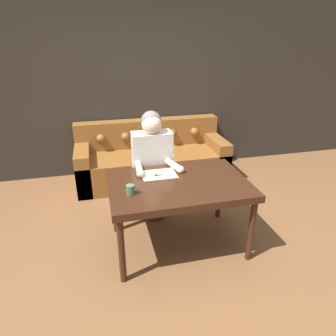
% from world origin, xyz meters
% --- Properties ---
extents(ground_plane, '(16.00, 16.00, 0.00)m').
position_xyz_m(ground_plane, '(0.00, 0.00, 0.00)').
color(ground_plane, brown).
extents(wall_back, '(8.00, 0.06, 2.60)m').
position_xyz_m(wall_back, '(0.00, 2.19, 1.30)').
color(wall_back, '#2D2823').
rests_on(wall_back, ground_plane).
extents(dining_table, '(1.35, 0.90, 0.73)m').
position_xyz_m(dining_table, '(0.13, 0.11, 0.66)').
color(dining_table, '#381E11').
rests_on(dining_table, ground_plane).
extents(couch, '(2.20, 0.86, 0.85)m').
position_xyz_m(couch, '(0.17, 1.77, 0.31)').
color(couch, brown).
rests_on(couch, ground_plane).
extents(person, '(0.50, 0.56, 1.30)m').
position_xyz_m(person, '(-0.02, 0.69, 0.67)').
color(person, '#33281E').
rests_on(person, ground_plane).
extents(pattern_paper_main, '(0.35, 0.25, 0.00)m').
position_xyz_m(pattern_paper_main, '(-0.02, 0.33, 0.73)').
color(pattern_paper_main, beige).
rests_on(pattern_paper_main, dining_table).
extents(scissors, '(0.22, 0.09, 0.01)m').
position_xyz_m(scissors, '(-0.01, 0.31, 0.73)').
color(scissors, silver).
rests_on(scissors, dining_table).
extents(mug, '(0.11, 0.08, 0.09)m').
position_xyz_m(mug, '(-0.35, -0.01, 0.78)').
color(mug, '#47704C').
rests_on(mug, dining_table).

